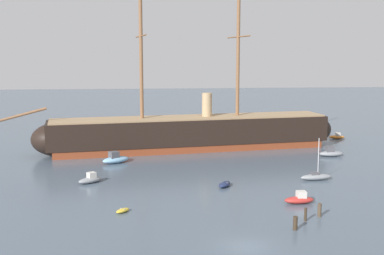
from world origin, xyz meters
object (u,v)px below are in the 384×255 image
(sailboat_mid_right, at_px, (316,177))
(motorboat_alongside_bow, at_px, (115,159))
(dinghy_near_centre, at_px, (225,184))
(dinghy_foreground_left, at_px, (123,210))
(motorboat_alongside_stern, at_px, (331,153))
(mooring_piling_right_pair, at_px, (320,210))
(motorboat_far_right, at_px, (337,137))
(motorboat_mid_left, at_px, (90,179))
(motorboat_foreground_right, at_px, (299,199))
(mooring_piling_left_pair, at_px, (305,214))
(mooring_piling_nearest, at_px, (295,223))
(dinghy_far_left, at_px, (35,142))
(tall_ship, at_px, (191,133))

(sailboat_mid_right, height_order, motorboat_alongside_bow, sailboat_mid_right)
(dinghy_near_centre, height_order, motorboat_alongside_bow, motorboat_alongside_bow)
(dinghy_foreground_left, relative_size, motorboat_alongside_stern, 0.46)
(mooring_piling_right_pair, bearing_deg, motorboat_far_right, 66.30)
(motorboat_mid_left, bearing_deg, motorboat_foreground_right, -25.19)
(dinghy_near_centre, distance_m, mooring_piling_left_pair, 15.06)
(motorboat_mid_left, distance_m, sailboat_mid_right, 30.04)
(mooring_piling_nearest, relative_size, mooring_piling_left_pair, 0.99)
(dinghy_foreground_left, xyz_separation_m, dinghy_near_centre, (12.54, 9.19, 0.11))
(dinghy_far_left, xyz_separation_m, mooring_piling_left_pair, (36.54, -47.89, 0.38))
(tall_ship, relative_size, motorboat_mid_left, 16.81)
(tall_ship, xyz_separation_m, mooring_piling_left_pair, (7.92, -38.96, -2.35))
(mooring_piling_nearest, bearing_deg, tall_ship, 98.37)
(motorboat_mid_left, bearing_deg, dinghy_foreground_left, -69.90)
(sailboat_mid_right, xyz_separation_m, mooring_piling_right_pair, (-4.86, -14.74, 0.22))
(motorboat_alongside_bow, xyz_separation_m, mooring_piling_nearest, (18.75, -31.63, 0.02))
(motorboat_mid_left, distance_m, motorboat_alongside_bow, 12.07)
(motorboat_mid_left, relative_size, mooring_piling_right_pair, 2.49)
(mooring_piling_left_pair, bearing_deg, motorboat_far_right, 64.92)
(sailboat_mid_right, distance_m, mooring_piling_nearest, 20.31)
(tall_ship, bearing_deg, mooring_piling_left_pair, -78.51)
(motorboat_alongside_bow, height_order, dinghy_far_left, motorboat_alongside_bow)
(motorboat_alongside_stern, height_order, dinghy_far_left, motorboat_alongside_stern)
(dinghy_near_centre, height_order, mooring_piling_nearest, mooring_piling_nearest)
(sailboat_mid_right, bearing_deg, motorboat_alongside_stern, 62.29)
(dinghy_near_centre, bearing_deg, sailboat_mid_right, 9.54)
(motorboat_foreground_right, distance_m, motorboat_far_right, 46.32)
(dinghy_near_centre, bearing_deg, dinghy_far_left, 131.85)
(mooring_piling_left_pair, bearing_deg, mooring_piling_nearest, -126.60)
(motorboat_alongside_stern, distance_m, dinghy_far_left, 53.88)
(dinghy_near_centre, xyz_separation_m, motorboat_far_right, (28.12, 33.45, 0.12))
(motorboat_far_right, distance_m, mooring_piling_nearest, 55.16)
(motorboat_mid_left, relative_size, motorboat_far_right, 1.09)
(motorboat_mid_left, bearing_deg, sailboat_mid_right, -2.78)
(motorboat_mid_left, bearing_deg, motorboat_far_right, 33.34)
(motorboat_foreground_right, xyz_separation_m, mooring_piling_nearest, (-3.08, -8.34, 0.18))
(motorboat_mid_left, bearing_deg, motorboat_alongside_stern, 19.46)
(dinghy_near_centre, relative_size, motorboat_mid_left, 0.84)
(dinghy_near_centre, bearing_deg, tall_ship, 94.33)
(motorboat_alongside_bow, distance_m, motorboat_far_right, 46.35)
(dinghy_foreground_left, xyz_separation_m, mooring_piling_left_pair, (18.56, -4.61, 0.47))
(dinghy_far_left, bearing_deg, motorboat_mid_left, -66.42)
(tall_ship, distance_m, motorboat_foreground_right, 34.42)
(motorboat_far_right, bearing_deg, dinghy_near_centre, -130.06)
(sailboat_mid_right, height_order, mooring_piling_right_pair, sailboat_mid_right)
(dinghy_foreground_left, bearing_deg, dinghy_near_centre, 36.23)
(motorboat_far_right, bearing_deg, mooring_piling_right_pair, -113.70)
(motorboat_foreground_right, bearing_deg, dinghy_near_centre, 132.57)
(tall_ship, xyz_separation_m, motorboat_foreground_right, (9.17, -33.07, -2.54))
(motorboat_foreground_right, height_order, mooring_piling_nearest, motorboat_foreground_right)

